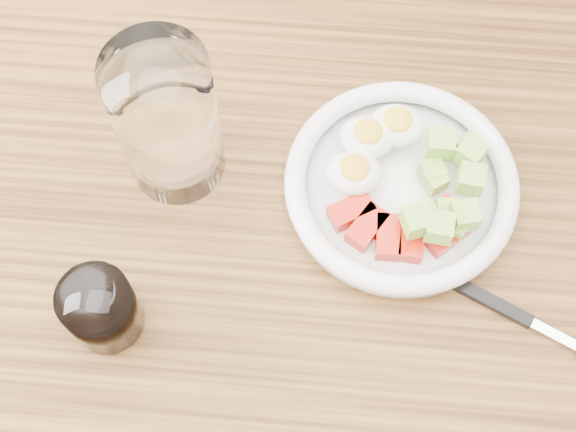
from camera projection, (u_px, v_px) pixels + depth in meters
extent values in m
plane|color=brown|center=(293.00, 388.00, 1.50)|extent=(4.00, 4.00, 0.00)
cube|color=brown|center=(297.00, 245.00, 0.80)|extent=(1.50, 0.90, 0.04)
cylinder|color=white|center=(399.00, 191.00, 0.80)|extent=(0.22, 0.22, 0.01)
torus|color=white|center=(402.00, 184.00, 0.78)|extent=(0.23, 0.23, 0.02)
cube|color=#B6190B|center=(351.00, 211.00, 0.77)|extent=(0.05, 0.04, 0.02)
cube|color=#B6190B|center=(367.00, 227.00, 0.77)|extent=(0.04, 0.05, 0.02)
cube|color=#B6190B|center=(388.00, 237.00, 0.76)|extent=(0.02, 0.04, 0.02)
cube|color=#B6190B|center=(411.00, 239.00, 0.76)|extent=(0.03, 0.04, 0.02)
cube|color=#B6190B|center=(433.00, 233.00, 0.76)|extent=(0.05, 0.05, 0.02)
cube|color=#B6190B|center=(450.00, 219.00, 0.77)|extent=(0.04, 0.05, 0.02)
ellipsoid|color=white|center=(367.00, 137.00, 0.79)|extent=(0.06, 0.05, 0.03)
ellipsoid|color=yellow|center=(368.00, 131.00, 0.78)|extent=(0.03, 0.03, 0.01)
ellipsoid|color=white|center=(396.00, 126.00, 0.80)|extent=(0.06, 0.05, 0.03)
ellipsoid|color=yellow|center=(398.00, 120.00, 0.78)|extent=(0.03, 0.03, 0.01)
ellipsoid|color=white|center=(354.00, 173.00, 0.78)|extent=(0.06, 0.05, 0.03)
ellipsoid|color=yellow|center=(355.00, 168.00, 0.76)|extent=(0.03, 0.03, 0.01)
cube|color=#A0CB4E|center=(436.00, 181.00, 0.78)|extent=(0.03, 0.03, 0.02)
cube|color=#A0CB4E|center=(469.00, 147.00, 0.78)|extent=(0.03, 0.03, 0.02)
cube|color=#A0CB4E|center=(422.00, 223.00, 0.75)|extent=(0.03, 0.03, 0.02)
cube|color=#A0CB4E|center=(455.00, 227.00, 0.76)|extent=(0.03, 0.03, 0.02)
cube|color=#A0CB4E|center=(439.00, 227.00, 0.74)|extent=(0.03, 0.03, 0.02)
cube|color=#A0CB4E|center=(417.00, 221.00, 0.74)|extent=(0.03, 0.03, 0.03)
cube|color=#A0CB4E|center=(465.00, 216.00, 0.75)|extent=(0.03, 0.03, 0.02)
cube|color=#A0CB4E|center=(440.00, 144.00, 0.78)|extent=(0.03, 0.03, 0.03)
cube|color=#A0CB4E|center=(471.00, 179.00, 0.76)|extent=(0.03, 0.03, 0.02)
cube|color=#A0CB4E|center=(425.00, 219.00, 0.75)|extent=(0.03, 0.03, 0.02)
cube|color=#A0CB4E|center=(432.00, 172.00, 0.78)|extent=(0.03, 0.03, 0.02)
cube|color=#A0CB4E|center=(428.00, 222.00, 0.76)|extent=(0.03, 0.03, 0.02)
cube|color=#A0CB4E|center=(437.00, 220.00, 0.77)|extent=(0.02, 0.02, 0.02)
cube|color=#A0CB4E|center=(470.00, 153.00, 0.77)|extent=(0.03, 0.03, 0.02)
cube|color=#A0CB4E|center=(427.00, 218.00, 0.77)|extent=(0.03, 0.03, 0.02)
cube|color=#A0CB4E|center=(448.00, 213.00, 0.76)|extent=(0.02, 0.02, 0.02)
cube|color=black|center=(488.00, 300.00, 0.76)|extent=(0.09, 0.05, 0.01)
cube|color=silver|center=(558.00, 336.00, 0.74)|extent=(0.05, 0.03, 0.00)
cylinder|color=white|center=(167.00, 121.00, 0.74)|extent=(0.10, 0.10, 0.17)
cylinder|color=white|center=(101.00, 309.00, 0.72)|extent=(0.07, 0.07, 0.08)
cylinder|color=black|center=(102.00, 310.00, 0.72)|extent=(0.06, 0.06, 0.06)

